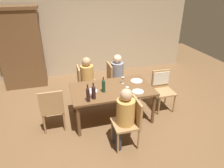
{
  "coord_description": "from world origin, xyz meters",
  "views": [
    {
      "loc": [
        -1.0,
        -3.59,
        2.69
      ],
      "look_at": [
        0.0,
        0.0,
        0.83
      ],
      "focal_mm": 32.51,
      "sensor_mm": 36.0,
      "label": 1
    }
  ],
  "objects_px": {
    "dining_table": "(112,92)",
    "wine_bottle_dark_red": "(94,92)",
    "person_man_bearded": "(88,76)",
    "chair_left_end": "(52,107)",
    "chair_far_left": "(84,82)",
    "dinner_plate_host": "(92,91)",
    "dinner_plate_guest_left": "(137,81)",
    "wine_bottle_short_olive": "(88,94)",
    "chair_near": "(130,120)",
    "chair_right_end": "(162,84)",
    "person_man_guest": "(118,73)",
    "wine_glass_centre": "(123,79)",
    "wine_glass_near_left": "(127,89)",
    "wine_bottle_tall_green": "(104,85)",
    "chair_far_right": "(114,78)",
    "dinner_plate_guest_right": "(138,92)",
    "armoire_cabinet": "(21,48)",
    "person_woman_host": "(124,114)"
  },
  "relations": [
    {
      "from": "dining_table",
      "to": "wine_bottle_dark_red",
      "type": "height_order",
      "value": "wine_bottle_dark_red"
    },
    {
      "from": "person_man_bearded",
      "to": "chair_left_end",
      "type": "bearing_deg",
      "value": -42.26
    },
    {
      "from": "chair_far_left",
      "to": "dinner_plate_host",
      "type": "relative_size",
      "value": 4.07
    },
    {
      "from": "dinner_plate_host",
      "to": "dinner_plate_guest_left",
      "type": "xyz_separation_m",
      "value": [
        1.05,
        0.2,
        0.0
      ]
    },
    {
      "from": "chair_left_end",
      "to": "wine_bottle_short_olive",
      "type": "height_order",
      "value": "wine_bottle_short_olive"
    },
    {
      "from": "dining_table",
      "to": "chair_near",
      "type": "relative_size",
      "value": 1.84
    },
    {
      "from": "chair_right_end",
      "to": "person_man_guest",
      "type": "bearing_deg",
      "value": -42.38
    },
    {
      "from": "chair_far_left",
      "to": "wine_bottle_dark_red",
      "type": "relative_size",
      "value": 2.79
    },
    {
      "from": "dining_table",
      "to": "dinner_plate_host",
      "type": "xyz_separation_m",
      "value": [
        -0.43,
        -0.01,
        0.09
      ]
    },
    {
      "from": "person_man_guest",
      "to": "wine_glass_centre",
      "type": "distance_m",
      "value": 0.74
    },
    {
      "from": "wine_bottle_short_olive",
      "to": "dinner_plate_guest_left",
      "type": "distance_m",
      "value": 1.31
    },
    {
      "from": "chair_near",
      "to": "chair_left_end",
      "type": "bearing_deg",
      "value": 59.15
    },
    {
      "from": "chair_far_left",
      "to": "wine_glass_near_left",
      "type": "height_order",
      "value": "chair_far_left"
    },
    {
      "from": "chair_near",
      "to": "wine_bottle_tall_green",
      "type": "height_order",
      "value": "wine_bottle_tall_green"
    },
    {
      "from": "wine_glass_centre",
      "to": "dinner_plate_guest_left",
      "type": "height_order",
      "value": "wine_glass_centre"
    },
    {
      "from": "chair_far_right",
      "to": "person_man_guest",
      "type": "distance_m",
      "value": 0.17
    },
    {
      "from": "chair_far_left",
      "to": "dinner_plate_guest_right",
      "type": "height_order",
      "value": "chair_far_left"
    },
    {
      "from": "person_man_guest",
      "to": "dinner_plate_guest_left",
      "type": "bearing_deg",
      "value": 17.19
    },
    {
      "from": "dining_table",
      "to": "armoire_cabinet",
      "type": "bearing_deg",
      "value": 130.95
    },
    {
      "from": "wine_glass_centre",
      "to": "dinner_plate_host",
      "type": "distance_m",
      "value": 0.74
    },
    {
      "from": "person_woman_host",
      "to": "wine_glass_near_left",
      "type": "distance_m",
      "value": 0.64
    },
    {
      "from": "chair_far_right",
      "to": "wine_bottle_dark_red",
      "type": "distance_m",
      "value": 1.43
    },
    {
      "from": "chair_far_right",
      "to": "person_man_guest",
      "type": "xyz_separation_m",
      "value": [
        0.11,
        0.0,
        0.13
      ]
    },
    {
      "from": "wine_bottle_tall_green",
      "to": "wine_glass_near_left",
      "type": "distance_m",
      "value": 0.47
    },
    {
      "from": "armoire_cabinet",
      "to": "chair_right_end",
      "type": "height_order",
      "value": "armoire_cabinet"
    },
    {
      "from": "chair_near",
      "to": "dinner_plate_guest_left",
      "type": "xyz_separation_m",
      "value": [
        0.53,
        1.05,
        0.2
      ]
    },
    {
      "from": "person_man_bearded",
      "to": "person_man_guest",
      "type": "bearing_deg",
      "value": 90.0
    },
    {
      "from": "armoire_cabinet",
      "to": "dinner_plate_guest_left",
      "type": "height_order",
      "value": "armoire_cabinet"
    },
    {
      "from": "chair_far_right",
      "to": "person_woman_host",
      "type": "distance_m",
      "value": 1.78
    },
    {
      "from": "chair_right_end",
      "to": "person_man_bearded",
      "type": "xyz_separation_m",
      "value": [
        -1.58,
        0.75,
        0.07
      ]
    },
    {
      "from": "person_man_guest",
      "to": "wine_bottle_tall_green",
      "type": "relative_size",
      "value": 3.51
    },
    {
      "from": "wine_bottle_short_olive",
      "to": "dinner_plate_host",
      "type": "xyz_separation_m",
      "value": [
        0.13,
        0.37,
        -0.14
      ]
    },
    {
      "from": "wine_bottle_dark_red",
      "to": "person_man_bearded",
      "type": "bearing_deg",
      "value": 85.76
    },
    {
      "from": "chair_left_end",
      "to": "wine_bottle_tall_green",
      "type": "xyz_separation_m",
      "value": [
        1.02,
        -0.01,
        0.33
      ]
    },
    {
      "from": "wine_bottle_dark_red",
      "to": "wine_glass_near_left",
      "type": "height_order",
      "value": "wine_bottle_dark_red"
    },
    {
      "from": "armoire_cabinet",
      "to": "dinner_plate_host",
      "type": "xyz_separation_m",
      "value": [
        1.52,
        -2.25,
        -0.36
      ]
    },
    {
      "from": "armoire_cabinet",
      "to": "dinner_plate_guest_left",
      "type": "relative_size",
      "value": 8.37
    },
    {
      "from": "wine_glass_centre",
      "to": "chair_left_end",
      "type": "bearing_deg",
      "value": -170.68
    },
    {
      "from": "chair_near",
      "to": "person_man_guest",
      "type": "distance_m",
      "value": 1.78
    },
    {
      "from": "chair_near",
      "to": "dinner_plate_host",
      "type": "relative_size",
      "value": 4.07
    },
    {
      "from": "chair_left_end",
      "to": "wine_glass_near_left",
      "type": "bearing_deg",
      "value": -8.5
    },
    {
      "from": "chair_far_right",
      "to": "wine_bottle_short_olive",
      "type": "bearing_deg",
      "value": -34.27
    },
    {
      "from": "armoire_cabinet",
      "to": "chair_left_end",
      "type": "bearing_deg",
      "value": -72.81
    },
    {
      "from": "person_man_bearded",
      "to": "wine_bottle_dark_red",
      "type": "relative_size",
      "value": 3.47
    },
    {
      "from": "chair_left_end",
      "to": "chair_near",
      "type": "bearing_deg",
      "value": -30.85
    },
    {
      "from": "chair_far_left",
      "to": "wine_glass_centre",
      "type": "bearing_deg",
      "value": 46.73
    },
    {
      "from": "person_man_guest",
      "to": "dinner_plate_host",
      "type": "distance_m",
      "value": 1.22
    },
    {
      "from": "chair_left_end",
      "to": "person_man_bearded",
      "type": "relative_size",
      "value": 0.8
    },
    {
      "from": "armoire_cabinet",
      "to": "dinner_plate_host",
      "type": "distance_m",
      "value": 2.74
    },
    {
      "from": "dining_table",
      "to": "dinner_plate_host",
      "type": "distance_m",
      "value": 0.44
    }
  ]
}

